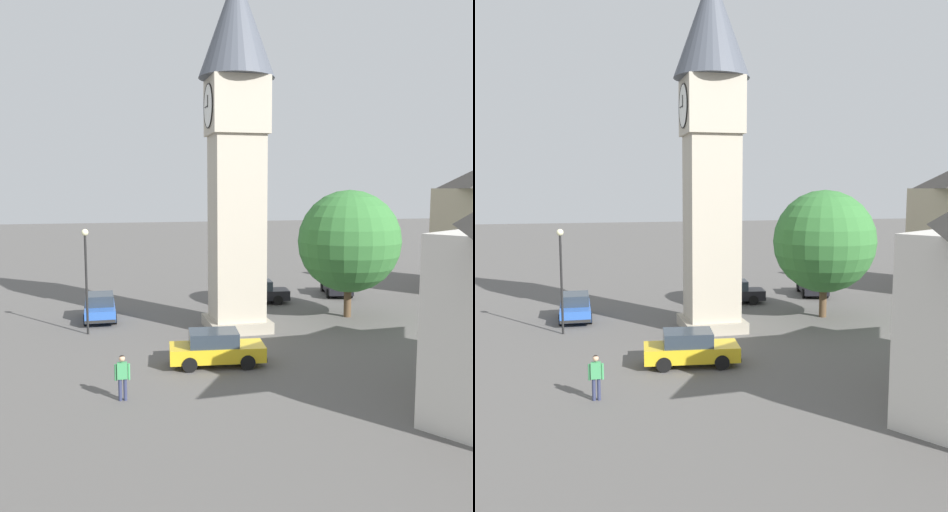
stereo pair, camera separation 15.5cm
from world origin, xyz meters
TOP-DOWN VIEW (x-y plane):
  - ground_plane at (0.00, 0.00)m, footprint 200.00×200.00m
  - clock_tower at (0.00, 0.00)m, footprint 4.01×4.01m
  - car_blue_kerb at (8.02, -9.44)m, footprint 4.41×2.60m
  - car_silver_kerb at (-6.06, 2.40)m, footprint 2.15×4.29m
  - car_red_corner at (3.94, 7.27)m, footprint 4.13×1.82m
  - car_white_side at (6.50, -3.03)m, footprint 2.23×4.32m
  - pedestrian at (-9.30, 6.54)m, footprint 0.24×0.56m
  - tree at (1.26, -7.17)m, footprint 6.06×6.06m
  - lamp_post at (0.74, 7.91)m, footprint 0.36×0.36m

SIDE VIEW (x-z plane):
  - ground_plane at x=0.00m, z-range 0.00..0.00m
  - car_blue_kerb at x=8.02m, z-range 0.00..1.53m
  - car_silver_kerb at x=-6.06m, z-range 0.00..1.53m
  - car_red_corner at x=3.94m, z-range 0.00..1.53m
  - car_white_side at x=6.50m, z-range 0.00..1.53m
  - pedestrian at x=-9.30m, z-range 0.16..1.86m
  - lamp_post at x=0.74m, z-range 0.89..6.46m
  - tree at x=1.26m, z-range 0.76..8.34m
  - clock_tower at x=0.00m, z-range 1.58..20.60m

